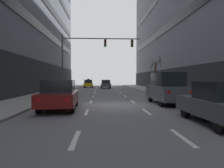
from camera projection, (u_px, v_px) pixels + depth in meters
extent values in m
plane|color=slate|center=(113.00, 105.00, 14.31)|extent=(120.00, 120.00, 0.00)
cube|color=gray|center=(14.00, 105.00, 13.94)|extent=(3.61, 80.00, 0.14)
cube|color=gray|center=(208.00, 103.00, 14.67)|extent=(3.61, 80.00, 0.14)
cube|color=silver|center=(75.00, 139.00, 6.23)|extent=(0.16, 2.00, 0.01)
cube|color=silver|center=(87.00, 112.00, 11.22)|extent=(0.16, 2.00, 0.01)
cube|color=silver|center=(91.00, 102.00, 16.21)|extent=(0.16, 2.00, 0.01)
cube|color=silver|center=(93.00, 96.00, 21.20)|extent=(0.16, 2.00, 0.01)
cube|color=silver|center=(95.00, 93.00, 26.19)|extent=(0.16, 2.00, 0.01)
cube|color=silver|center=(96.00, 91.00, 31.18)|extent=(0.16, 2.00, 0.01)
cube|color=silver|center=(96.00, 89.00, 36.18)|extent=(0.16, 2.00, 0.01)
cube|color=silver|center=(97.00, 88.00, 41.17)|extent=(0.16, 2.00, 0.01)
cube|color=silver|center=(97.00, 87.00, 46.16)|extent=(0.16, 2.00, 0.01)
cube|color=silver|center=(182.00, 137.00, 6.41)|extent=(0.16, 2.00, 0.01)
cube|color=silver|center=(146.00, 112.00, 11.40)|extent=(0.16, 2.00, 0.01)
cube|color=silver|center=(133.00, 102.00, 16.39)|extent=(0.16, 2.00, 0.01)
cube|color=silver|center=(125.00, 96.00, 21.38)|extent=(0.16, 2.00, 0.01)
cube|color=silver|center=(120.00, 93.00, 26.37)|extent=(0.16, 2.00, 0.01)
cube|color=silver|center=(117.00, 91.00, 31.36)|extent=(0.16, 2.00, 0.01)
cube|color=silver|center=(115.00, 89.00, 36.36)|extent=(0.16, 2.00, 0.01)
cube|color=silver|center=(113.00, 88.00, 41.35)|extent=(0.16, 2.00, 0.01)
cube|color=silver|center=(112.00, 87.00, 46.34)|extent=(0.16, 2.00, 0.01)
cylinder|color=black|center=(101.00, 86.00, 40.23)|extent=(0.23, 0.64, 0.64)
cylinder|color=black|center=(109.00, 86.00, 40.36)|extent=(0.23, 0.64, 0.64)
cylinder|color=black|center=(102.00, 87.00, 37.63)|extent=(0.23, 0.64, 0.64)
cylinder|color=black|center=(110.00, 87.00, 37.77)|extent=(0.23, 0.64, 0.64)
cube|color=#474C51|center=(106.00, 85.00, 38.99)|extent=(1.91, 4.30, 0.62)
cube|color=black|center=(106.00, 82.00, 38.78)|extent=(1.60, 1.88, 0.66)
cube|color=white|center=(102.00, 84.00, 41.01)|extent=(0.20, 0.08, 0.14)
cube|color=red|center=(103.00, 85.00, 36.86)|extent=(0.20, 0.08, 0.14)
cube|color=white|center=(108.00, 84.00, 41.11)|extent=(0.20, 0.08, 0.14)
cube|color=red|center=(110.00, 85.00, 36.97)|extent=(0.20, 0.08, 0.14)
cylinder|color=black|center=(50.00, 101.00, 13.56)|extent=(0.27, 0.71, 0.70)
cylinder|color=black|center=(76.00, 101.00, 13.73)|extent=(0.27, 0.71, 0.70)
cylinder|color=black|center=(39.00, 107.00, 10.71)|extent=(0.27, 0.71, 0.70)
cylinder|color=black|center=(72.00, 107.00, 10.89)|extent=(0.27, 0.71, 0.70)
cube|color=maroon|center=(60.00, 98.00, 12.21)|extent=(2.17, 4.75, 0.68)
cube|color=black|center=(59.00, 86.00, 11.98)|extent=(1.79, 2.09, 0.72)
cube|color=white|center=(55.00, 93.00, 14.42)|extent=(0.22, 0.09, 0.15)
cube|color=red|center=(38.00, 100.00, 9.86)|extent=(0.22, 0.09, 0.15)
cube|color=white|center=(74.00, 93.00, 14.56)|extent=(0.22, 0.09, 0.15)
cube|color=red|center=(67.00, 100.00, 10.00)|extent=(0.22, 0.09, 0.15)
cylinder|color=black|center=(85.00, 86.00, 43.62)|extent=(0.23, 0.64, 0.64)
cylinder|color=black|center=(92.00, 86.00, 43.74)|extent=(0.23, 0.64, 0.64)
cylinder|color=black|center=(84.00, 86.00, 41.02)|extent=(0.23, 0.64, 0.64)
cylinder|color=black|center=(92.00, 86.00, 41.14)|extent=(0.23, 0.64, 0.64)
cube|color=yellow|center=(88.00, 84.00, 42.37)|extent=(1.87, 4.29, 0.62)
cube|color=black|center=(88.00, 81.00, 42.16)|extent=(1.58, 1.87, 0.66)
cube|color=white|center=(86.00, 84.00, 44.40)|extent=(0.19, 0.08, 0.14)
cube|color=red|center=(85.00, 84.00, 40.24)|extent=(0.19, 0.08, 0.14)
cube|color=white|center=(92.00, 84.00, 44.50)|extent=(0.19, 0.08, 0.14)
cube|color=red|center=(91.00, 84.00, 40.34)|extent=(0.19, 0.08, 0.14)
cube|color=black|center=(88.00, 79.00, 42.15)|extent=(0.43, 0.20, 0.17)
cylinder|color=black|center=(186.00, 111.00, 9.61)|extent=(0.23, 0.68, 0.68)
cylinder|color=black|center=(220.00, 110.00, 9.69)|extent=(0.23, 0.68, 0.68)
cylinder|color=black|center=(220.00, 124.00, 6.83)|extent=(0.23, 0.68, 0.68)
cube|color=#474C51|center=(220.00, 108.00, 8.25)|extent=(1.91, 4.54, 0.66)
cube|color=black|center=(223.00, 91.00, 8.03)|extent=(1.66, 1.96, 0.70)
cube|color=white|center=(182.00, 99.00, 10.44)|extent=(0.21, 0.08, 0.14)
cube|color=white|center=(208.00, 99.00, 10.51)|extent=(0.21, 0.08, 0.14)
cylinder|color=black|center=(150.00, 97.00, 16.20)|extent=(0.24, 0.70, 0.70)
cylinder|color=black|center=(171.00, 97.00, 16.31)|extent=(0.24, 0.70, 0.70)
cylinder|color=black|center=(162.00, 101.00, 13.36)|extent=(0.24, 0.70, 0.70)
cylinder|color=black|center=(187.00, 101.00, 13.47)|extent=(0.24, 0.70, 0.70)
cube|color=#474C51|center=(167.00, 93.00, 14.82)|extent=(2.02, 4.67, 0.95)
cube|color=black|center=(167.00, 79.00, 14.80)|extent=(1.73, 2.77, 0.95)
cube|color=white|center=(150.00, 89.00, 17.04)|extent=(0.21, 0.09, 0.15)
cube|color=red|center=(169.00, 92.00, 12.50)|extent=(0.21, 0.09, 0.15)
cube|color=white|center=(166.00, 89.00, 17.14)|extent=(0.21, 0.09, 0.15)
cube|color=red|center=(191.00, 92.00, 12.59)|extent=(0.21, 0.09, 0.15)
cylinder|color=#4C4C51|center=(62.00, 64.00, 24.07)|extent=(0.18, 0.18, 6.77)
cylinder|color=#4C4C51|center=(101.00, 39.00, 24.24)|extent=(9.07, 0.12, 0.12)
cube|color=black|center=(105.00, 43.00, 24.28)|extent=(0.28, 0.24, 0.84)
sphere|color=#4B0704|center=(105.00, 41.00, 24.13)|extent=(0.17, 0.17, 0.17)
sphere|color=orange|center=(105.00, 43.00, 24.14)|extent=(0.17, 0.17, 0.17)
sphere|color=#073E10|center=(105.00, 45.00, 24.15)|extent=(0.17, 0.17, 0.17)
cube|color=black|center=(132.00, 43.00, 24.45)|extent=(0.28, 0.24, 0.84)
sphere|color=#4B0704|center=(132.00, 41.00, 24.31)|extent=(0.17, 0.17, 0.17)
sphere|color=orange|center=(132.00, 43.00, 24.31)|extent=(0.17, 0.17, 0.17)
sphere|color=#073E10|center=(132.00, 45.00, 24.32)|extent=(0.17, 0.17, 0.17)
cylinder|color=#4C3823|center=(155.00, 77.00, 27.39)|extent=(0.26, 0.26, 3.79)
cylinder|color=#42301E|center=(152.00, 64.00, 27.46)|extent=(0.35, 0.88, 0.93)
cylinder|color=#42301E|center=(160.00, 61.00, 27.16)|extent=(0.49, 1.17, 1.47)
cylinder|color=#42301E|center=(154.00, 64.00, 28.01)|extent=(1.39, 0.14, 1.14)
cylinder|color=#42301E|center=(158.00, 63.00, 27.66)|extent=(0.67, 0.94, 0.92)
cylinder|color=#42301E|center=(152.00, 68.00, 27.57)|extent=(0.56, 1.02, 0.69)
cylinder|color=#383D59|center=(176.00, 92.00, 19.99)|extent=(0.13, 0.13, 0.83)
cylinder|color=#383D59|center=(174.00, 92.00, 20.05)|extent=(0.13, 0.13, 0.83)
cube|color=#3F5938|center=(175.00, 84.00, 20.00)|extent=(0.39, 0.32, 0.59)
sphere|color=brown|center=(175.00, 80.00, 19.99)|extent=(0.21, 0.21, 0.21)
cylinder|color=#3F5938|center=(177.00, 84.00, 19.93)|extent=(0.09, 0.09, 0.53)
cylinder|color=#3F5938|center=(173.00, 84.00, 20.08)|extent=(0.09, 0.09, 0.53)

